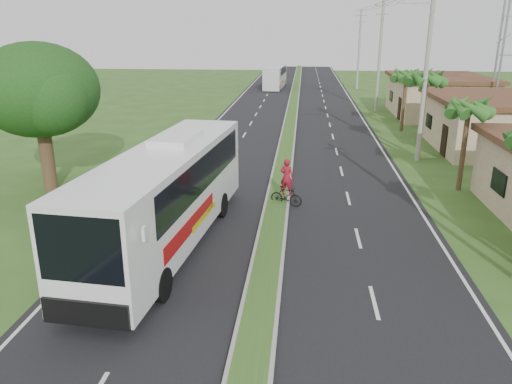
{
  "coord_description": "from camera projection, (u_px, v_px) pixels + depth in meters",
  "views": [
    {
      "loc": [
        1.13,
        -13.92,
        8.12
      ],
      "look_at": [
        -0.68,
        5.17,
        1.8
      ],
      "focal_mm": 35.0,
      "sensor_mm": 36.0,
      "label": 1
    }
  ],
  "objects": [
    {
      "name": "utility_pole_b",
      "position": [
        427.0,
        60.0,
        30.1
      ],
      "size": [
        3.2,
        0.28,
        12.0
      ],
      "color": "gray",
      "rests_on": "ground"
    },
    {
      "name": "shade_tree",
      "position": [
        37.0,
        93.0,
        24.78
      ],
      "size": [
        6.3,
        6.0,
        7.54
      ],
      "color": "#473321",
      "rests_on": "ground"
    },
    {
      "name": "shop_far",
      "position": [
        438.0,
        96.0,
        47.98
      ],
      "size": [
        8.6,
        11.6,
        3.82
      ],
      "color": "tan",
      "rests_on": "ground"
    },
    {
      "name": "palm_verge_d",
      "position": [
        406.0,
        75.0,
        40.02
      ],
      "size": [
        2.4,
        2.4,
        5.25
      ],
      "color": "#473321",
      "rests_on": "ground"
    },
    {
      "name": "palm_verge_b",
      "position": [
        469.0,
        107.0,
        24.94
      ],
      "size": [
        2.4,
        2.4,
        5.05
      ],
      "color": "#473321",
      "rests_on": "ground"
    },
    {
      "name": "coach_bus_main",
      "position": [
        168.0,
        190.0,
        18.94
      ],
      "size": [
        3.82,
        12.96,
        4.13
      ],
      "rotation": [
        0.0,
        0.0,
        -0.09
      ],
      "color": "white",
      "rests_on": "ground"
    },
    {
      "name": "lane_edge_right",
      "position": [
        384.0,
        153.0,
        34.11
      ],
      "size": [
        0.12,
        160.0,
        0.01
      ],
      "primitive_type": "cube",
      "color": "silver",
      "rests_on": "ground"
    },
    {
      "name": "lane_edge_left",
      "position": [
        191.0,
        148.0,
        35.31
      ],
      "size": [
        0.12,
        160.0,
        0.01
      ],
      "primitive_type": "cube",
      "color": "silver",
      "rests_on": "ground"
    },
    {
      "name": "utility_pole_c",
      "position": [
        380.0,
        54.0,
        49.19
      ],
      "size": [
        1.6,
        0.28,
        11.0
      ],
      "color": "gray",
      "rests_on": "ground"
    },
    {
      "name": "coach_bus_far",
      "position": [
        275.0,
        76.0,
        70.45
      ],
      "size": [
        2.79,
        10.49,
        3.02
      ],
      "rotation": [
        0.0,
        0.0,
        -0.05
      ],
      "color": "silver",
      "rests_on": "ground"
    },
    {
      "name": "utility_pole_d",
      "position": [
        359.0,
        49.0,
        68.18
      ],
      "size": [
        1.6,
        0.28,
        10.5
      ],
      "color": "gray",
      "rests_on": "ground"
    },
    {
      "name": "palm_verge_c",
      "position": [
        426.0,
        78.0,
        31.37
      ],
      "size": [
        2.4,
        2.4,
        5.85
      ],
      "color": "#473321",
      "rests_on": "ground"
    },
    {
      "name": "median_strip",
      "position": [
        286.0,
        149.0,
        34.68
      ],
      "size": [
        1.2,
        160.0,
        0.18
      ],
      "color": "gray",
      "rests_on": "ground"
    },
    {
      "name": "ground",
      "position": [
        262.0,
        297.0,
        15.8
      ],
      "size": [
        180.0,
        180.0,
        0.0
      ],
      "primitive_type": "plane",
      "color": "#344F1C",
      "rests_on": "ground"
    },
    {
      "name": "shop_mid",
      "position": [
        488.0,
        122.0,
        34.77
      ],
      "size": [
        7.6,
        10.6,
        3.67
      ],
      "color": "tan",
      "rests_on": "ground"
    },
    {
      "name": "road_asphalt",
      "position": [
        286.0,
        150.0,
        34.71
      ],
      "size": [
        14.0,
        160.0,
        0.02
      ],
      "primitive_type": "cube",
      "color": "black",
      "rests_on": "ground"
    },
    {
      "name": "motorcyclist",
      "position": [
        286.0,
        188.0,
        23.66
      ],
      "size": [
        1.64,
        0.94,
        2.33
      ],
      "rotation": [
        0.0,
        0.0,
        -0.33
      ],
      "color": "black",
      "rests_on": "ground"
    }
  ]
}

